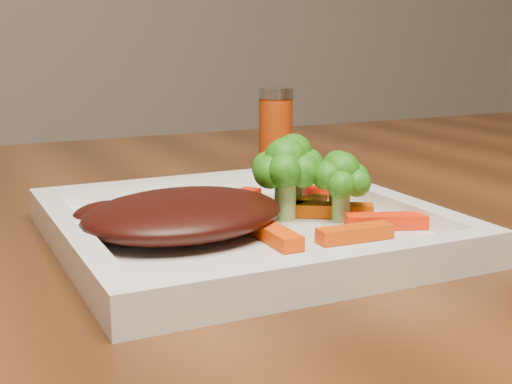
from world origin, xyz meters
name	(u,v)px	position (x,y,z in m)	size (l,w,h in m)	color
plate	(244,233)	(-0.23, 0.00, 0.76)	(0.27, 0.27, 0.01)	white
steak	(184,214)	(-0.28, 0.00, 0.78)	(0.15, 0.12, 0.03)	black
broccoli_0	(293,165)	(-0.17, 0.04, 0.80)	(0.06, 0.06, 0.07)	#3E7713
broccoli_1	(338,174)	(-0.15, 0.00, 0.79)	(0.05, 0.05, 0.06)	#3D7A14
broccoli_2	(342,183)	(-0.16, -0.02, 0.79)	(0.05, 0.05, 0.06)	#207A14
broccoli_3	(285,180)	(-0.19, 0.01, 0.79)	(0.06, 0.06, 0.06)	#2D7713
carrot_0	(355,233)	(-0.18, -0.07, 0.77)	(0.06, 0.01, 0.01)	#CA3C03
carrot_1	(388,221)	(-0.14, -0.05, 0.77)	(0.06, 0.02, 0.01)	red
carrot_2	(275,234)	(-0.23, -0.04, 0.77)	(0.06, 0.02, 0.01)	#E13A03
carrot_3	(330,191)	(-0.12, 0.05, 0.77)	(0.05, 0.01, 0.01)	red
carrot_4	(238,200)	(-0.21, 0.06, 0.77)	(0.06, 0.02, 0.01)	#FF1704
carrot_5	(333,210)	(-0.16, 0.00, 0.77)	(0.06, 0.02, 0.01)	#D84B03
carrot_6	(304,205)	(-0.17, 0.02, 0.77)	(0.05, 0.01, 0.01)	#D66B03
spice_shaker	(276,128)	(-0.08, 0.25, 0.80)	(0.04, 0.04, 0.09)	#A13108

